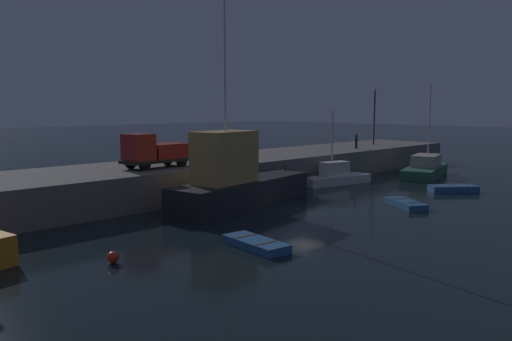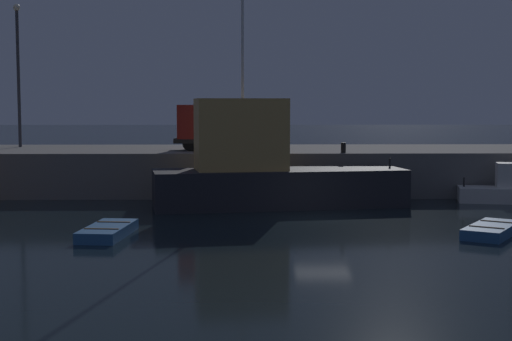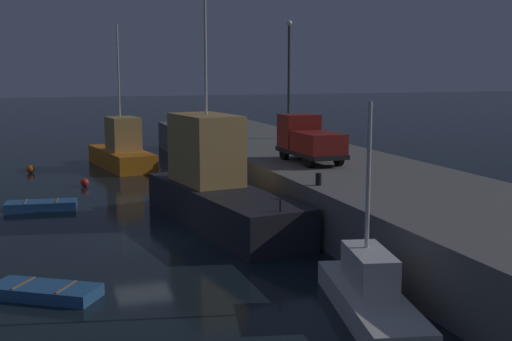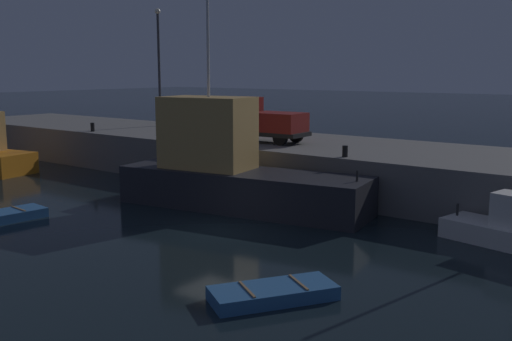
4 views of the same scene
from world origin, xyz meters
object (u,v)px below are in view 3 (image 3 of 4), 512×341
object	(u,v)px
mooring_buoy_mid	(85,182)
bollard_west	(211,136)
utility_truck	(309,140)
mooring_buoy_near	(30,169)
fishing_trawler_red	(370,294)
bollard_central	(319,179)
fishing_boat_blue	(217,187)
lamp_post_west	(289,71)
fishing_boat_orange	(122,151)
dinghy_orange_near	(45,291)
dinghy_red_small	(41,205)

from	to	relation	value
mooring_buoy_mid	bollard_west	world-z (taller)	bollard_west
mooring_buoy_mid	utility_truck	size ratio (longest dim) A/B	0.10
mooring_buoy_near	utility_truck	xyz separation A→B (m)	(17.57, 15.51, 3.52)
fishing_trawler_red	mooring_buoy_mid	xyz separation A→B (m)	(-27.00, -7.09, -0.45)
mooring_buoy_near	bollard_central	xyz separation A→B (m)	(24.78, 12.94, 2.52)
mooring_buoy_mid	bollard_central	bearing A→B (deg)	28.30
fishing_boat_blue	bollard_west	xyz separation A→B (m)	(-15.99, 3.88, 0.95)
mooring_buoy_mid	mooring_buoy_near	bearing A→B (deg)	-154.18
lamp_post_west	bollard_west	distance (m)	7.77
utility_truck	fishing_boat_orange	bearing A→B (deg)	-154.93
bollard_west	bollard_central	xyz separation A→B (m)	(20.40, -0.16, -0.02)
mooring_buoy_mid	dinghy_orange_near	bearing A→B (deg)	-7.47
fishing_trawler_red	fishing_boat_blue	world-z (taller)	fishing_boat_blue
fishing_boat_orange	dinghy_orange_near	world-z (taller)	fishing_boat_orange
utility_truck	fishing_boat_blue	bearing A→B (deg)	-65.95
bollard_central	mooring_buoy_near	bearing A→B (deg)	-152.41
dinghy_red_small	bollard_west	bearing A→B (deg)	127.05
fishing_boat_blue	mooring_buoy_near	distance (m)	22.42
dinghy_orange_near	fishing_boat_orange	bearing A→B (deg)	167.94
dinghy_red_small	mooring_buoy_mid	world-z (taller)	mooring_buoy_mid
fishing_boat_blue	mooring_buoy_near	world-z (taller)	fishing_boat_blue
fishing_boat_blue	fishing_boat_orange	size ratio (longest dim) A/B	1.33
dinghy_red_small	utility_truck	distance (m)	15.74
fishing_boat_blue	dinghy_red_small	xyz separation A→B (m)	(-6.61, -8.56, -1.68)
dinghy_red_small	bollard_central	distance (m)	16.70
utility_truck	bollard_central	size ratio (longest dim) A/B	9.60
mooring_buoy_near	bollard_west	distance (m)	14.05
dinghy_orange_near	bollard_central	xyz separation A→B (m)	(-4.36, 12.30, 2.61)
fishing_boat_orange	dinghy_orange_near	distance (m)	30.45
mooring_buoy_near	bollard_central	world-z (taller)	bollard_central
mooring_buoy_mid	fishing_trawler_red	bearing A→B (deg)	14.70
dinghy_orange_near	lamp_post_west	distance (m)	31.32
mooring_buoy_near	bollard_west	world-z (taller)	bollard_west
dinghy_orange_near	mooring_buoy_near	world-z (taller)	mooring_buoy_near
utility_truck	bollard_west	world-z (taller)	utility_truck
fishing_trawler_red	mooring_buoy_mid	bearing A→B (deg)	-165.30
lamp_post_west	bollard_central	distance (m)	21.29
fishing_boat_orange	lamp_post_west	distance (m)	14.81
mooring_buoy_mid	fishing_boat_orange	bearing A→B (deg)	156.10
dinghy_orange_near	lamp_post_west	xyz separation A→B (m)	(-24.14, 18.49, 7.50)
dinghy_orange_near	utility_truck	bearing A→B (deg)	127.90
fishing_boat_orange	dinghy_red_small	xyz separation A→B (m)	(14.38, -6.34, -1.12)
fishing_trawler_red	bollard_west	world-z (taller)	fishing_trawler_red
lamp_post_west	bollard_west	xyz separation A→B (m)	(-0.63, -6.03, -4.86)
fishing_boat_orange	mooring_buoy_mid	bearing A→B (deg)	-23.90
dinghy_red_small	lamp_post_west	distance (m)	21.77
fishing_trawler_red	utility_truck	xyz separation A→B (m)	(-16.69, 4.91, 3.09)
fishing_boat_blue	lamp_post_west	xyz separation A→B (m)	(-15.37, 9.91, 5.82)
utility_truck	lamp_post_west	bearing A→B (deg)	163.91
mooring_buoy_near	bollard_west	bearing A→B (deg)	71.53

